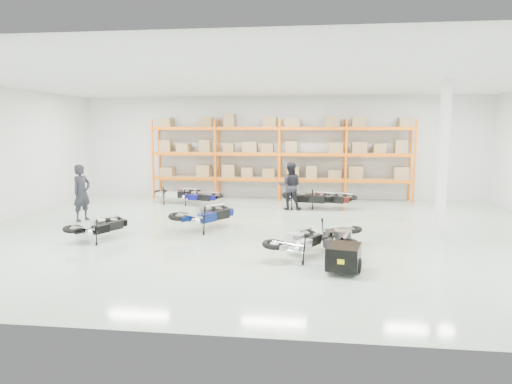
# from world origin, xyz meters

# --- Properties ---
(room) EXTENTS (18.00, 18.00, 18.00)m
(room) POSITION_xyz_m (0.00, 0.00, 2.25)
(room) COLOR #A8BBAA
(room) RESTS_ON ground
(pallet_rack) EXTENTS (11.28, 0.98, 3.62)m
(pallet_rack) POSITION_xyz_m (-0.00, 6.45, 2.26)
(pallet_rack) COLOR orange
(pallet_rack) RESTS_ON ground
(structural_column) EXTENTS (0.25, 0.25, 4.50)m
(structural_column) POSITION_xyz_m (5.20, 0.50, 2.25)
(structural_column) COLOR white
(structural_column) RESTS_ON ground
(moto_blue_centre) EXTENTS (1.92, 2.20, 1.28)m
(moto_blue_centre) POSITION_xyz_m (-1.86, 0.14, 0.61)
(moto_blue_centre) COLOR #07164F
(moto_blue_centre) RESTS_ON ground
(moto_silver_left) EXTENTS (1.58, 1.89, 1.10)m
(moto_silver_left) POSITION_xyz_m (1.08, -2.58, 0.52)
(moto_silver_left) COLOR #AEB0B5
(moto_silver_left) RESTS_ON ground
(moto_black_far_left) EXTENTS (1.46, 1.85, 1.07)m
(moto_black_far_left) POSITION_xyz_m (-4.51, -1.52, 0.51)
(moto_black_far_left) COLOR black
(moto_black_far_left) RESTS_ON ground
(moto_touring_right) EXTENTS (1.16, 1.88, 1.14)m
(moto_touring_right) POSITION_xyz_m (2.11, -2.04, 0.54)
(moto_touring_right) COLOR black
(moto_touring_right) RESTS_ON ground
(trailer) EXTENTS (0.84, 1.48, 0.60)m
(trailer) POSITION_xyz_m (2.11, -3.64, 0.35)
(trailer) COLOR black
(trailer) RESTS_ON ground
(moto_back_a) EXTENTS (1.75, 1.17, 1.04)m
(moto_back_a) POSITION_xyz_m (-3.10, 4.45, 0.49)
(moto_back_a) COLOR #0C0C6C
(moto_back_a) RESTS_ON ground
(moto_back_b) EXTENTS (1.82, 1.08, 1.11)m
(moto_back_b) POSITION_xyz_m (-4.20, 4.92, 0.53)
(moto_back_b) COLOR silver
(moto_back_b) RESTS_ON ground
(moto_back_c) EXTENTS (2.10, 1.35, 1.26)m
(moto_back_c) POSITION_xyz_m (1.28, 4.18, 0.59)
(moto_back_c) COLOR black
(moto_back_c) RESTS_ON ground
(moto_back_d) EXTENTS (2.01, 1.45, 1.17)m
(moto_back_d) POSITION_xyz_m (2.07, 4.36, 0.55)
(moto_back_d) COLOR #410E0D
(moto_back_d) RESTS_ON ground
(person_left) EXTENTS (0.67, 0.81, 1.91)m
(person_left) POSITION_xyz_m (-6.33, 0.99, 0.96)
(person_left) COLOR #202129
(person_left) RESTS_ON ground
(person_back) EXTENTS (0.90, 0.70, 1.84)m
(person_back) POSITION_xyz_m (0.57, 3.97, 0.92)
(person_back) COLOR black
(person_back) RESTS_ON ground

